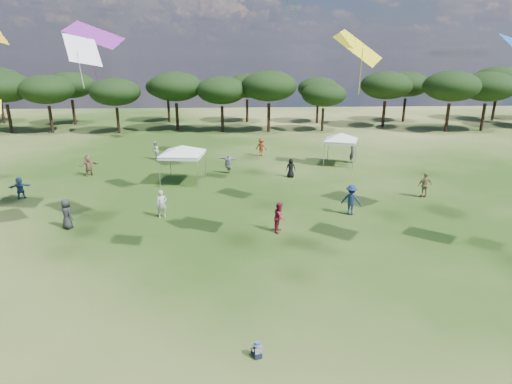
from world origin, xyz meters
TOP-DOWN VIEW (x-y plane):
  - tree_line at (2.39, 47.41)m, footprint 108.78×17.63m
  - tent_left at (-5.09, 22.13)m, footprint 6.06×6.06m
  - tent_right at (8.24, 27.02)m, footprint 5.10×5.10m
  - toddler at (-0.55, 1.94)m, footprint 0.43×0.47m
  - festival_crowd at (-2.46, 21.35)m, footprint 28.99×19.54m

SIDE VIEW (x-z plane):
  - toddler at x=-0.55m, z-range -0.03..0.55m
  - festival_crowd at x=-2.46m, z-range -0.09..1.81m
  - tent_right at x=8.24m, z-range 1.15..4.31m
  - tent_left at x=-5.09m, z-range 1.18..4.40m
  - tree_line at x=2.39m, z-range 1.54..9.31m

